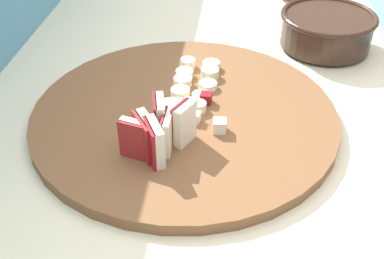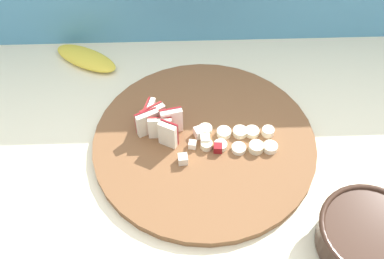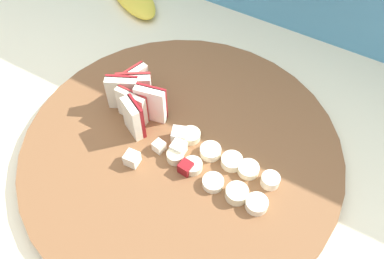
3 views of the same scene
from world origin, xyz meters
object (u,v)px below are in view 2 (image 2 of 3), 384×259
object	(u,v)px
cutting_board	(204,142)
ceramic_bowl	(369,237)
banana_slice_rows	(240,139)
banana_peel	(86,58)
apple_wedge_fan	(157,122)
apple_dice_pile	(200,143)

from	to	relation	value
cutting_board	ceramic_bowl	xyz separation A→B (m)	(0.26, -0.23, 0.03)
banana_slice_rows	banana_peel	distance (m)	0.43
ceramic_bowl	banana_peel	bearing A→B (deg)	137.04
banana_peel	banana_slice_rows	bearing A→B (deg)	-38.23
apple_wedge_fan	ceramic_bowl	size ratio (longest dim) A/B	0.55
cutting_board	apple_wedge_fan	distance (m)	0.10
apple_wedge_fan	banana_peel	bearing A→B (deg)	126.70
banana_slice_rows	ceramic_bowl	xyz separation A→B (m)	(0.19, -0.22, 0.01)
banana_slice_rows	ceramic_bowl	bearing A→B (deg)	-49.93
cutting_board	banana_peel	xyz separation A→B (m)	(-0.27, 0.26, 0.00)
ceramic_bowl	banana_peel	size ratio (longest dim) A/B	1.03
banana_slice_rows	banana_peel	size ratio (longest dim) A/B	0.91
apple_wedge_fan	banana_slice_rows	bearing A→B (deg)	-10.70
apple_wedge_fan	banana_peel	world-z (taller)	apple_wedge_fan
banana_slice_rows	cutting_board	bearing A→B (deg)	174.88
apple_dice_pile	banana_slice_rows	world-z (taller)	apple_dice_pile
apple_dice_pile	cutting_board	bearing A→B (deg)	59.35
apple_dice_pile	ceramic_bowl	distance (m)	0.34
cutting_board	apple_dice_pile	size ratio (longest dim) A/B	5.11
ceramic_bowl	banana_peel	xyz separation A→B (m)	(-0.52, 0.49, -0.03)
apple_wedge_fan	cutting_board	bearing A→B (deg)	-14.77
apple_wedge_fan	banana_slice_rows	xyz separation A→B (m)	(0.16, -0.03, -0.02)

